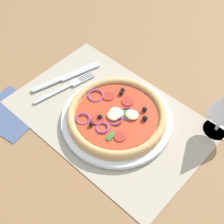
% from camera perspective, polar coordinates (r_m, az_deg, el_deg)
% --- Properties ---
extents(ground_plane, '(1.90, 1.40, 0.02)m').
position_cam_1_polar(ground_plane, '(0.84, -0.34, -1.39)').
color(ground_plane, olive).
extents(placemat, '(0.48, 0.31, 0.00)m').
position_cam_1_polar(placemat, '(0.82, -0.34, -0.80)').
color(placemat, '#A39984').
rests_on(placemat, ground_plane).
extents(plate, '(0.27, 0.27, 0.01)m').
position_cam_1_polar(plate, '(0.81, 0.84, -1.27)').
color(plate, white).
rests_on(plate, placemat).
extents(pizza, '(0.24, 0.24, 0.03)m').
position_cam_1_polar(pizza, '(0.80, 0.83, -0.53)').
color(pizza, tan).
rests_on(pizza, plate).
extents(fork, '(0.05, 0.18, 0.00)m').
position_cam_1_polar(fork, '(0.89, -7.61, 4.43)').
color(fork, '#B2B5BA').
rests_on(fork, placemat).
extents(knife, '(0.07, 0.20, 0.01)m').
position_cam_1_polar(knife, '(0.92, -7.76, 6.05)').
color(knife, '#B2B5BA').
rests_on(knife, placemat).
extents(napkin, '(0.16, 0.15, 0.00)m').
position_cam_1_polar(napkin, '(0.87, -16.97, -0.12)').
color(napkin, '#425175').
rests_on(napkin, ground_plane).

